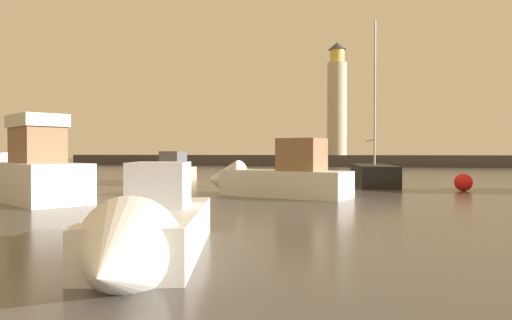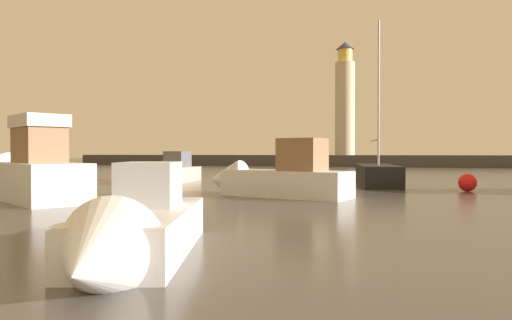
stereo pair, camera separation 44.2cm
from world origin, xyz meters
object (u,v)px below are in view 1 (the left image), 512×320
(motorboat_1, at_px, (270,178))
(motorboat_2, at_px, (146,233))
(mooring_buoy, at_px, (463,182))
(sailboat_moored, at_px, (373,174))
(motorboat_0, at_px, (23,173))
(lighthouse, at_px, (337,102))
(motorboat_4, at_px, (165,173))

(motorboat_1, xyz_separation_m, motorboat_2, (0.76, -13.28, -0.28))
(mooring_buoy, bearing_deg, sailboat_moored, 140.56)
(motorboat_0, height_order, sailboat_moored, sailboat_moored)
(lighthouse, xyz_separation_m, motorboat_4, (-7.84, -40.55, -8.71))
(motorboat_0, xyz_separation_m, sailboat_moored, (14.49, 12.64, -0.44))
(motorboat_2, xyz_separation_m, mooring_buoy, (8.30, 18.27, -0.10))
(motorboat_2, bearing_deg, sailboat_moored, 80.27)
(motorboat_1, bearing_deg, mooring_buoy, 28.80)
(motorboat_0, bearing_deg, motorboat_1, 21.55)
(lighthouse, bearing_deg, motorboat_0, -100.11)
(motorboat_4, relative_size, sailboat_moored, 0.74)
(motorboat_2, relative_size, sailboat_moored, 0.63)
(lighthouse, relative_size, mooring_buoy, 18.15)
(mooring_buoy, bearing_deg, motorboat_2, -114.44)
(motorboat_4, bearing_deg, motorboat_1, -39.46)
(motorboat_0, relative_size, mooring_buoy, 9.72)
(motorboat_0, distance_m, motorboat_4, 11.10)
(motorboat_2, bearing_deg, motorboat_0, 138.90)
(motorboat_0, bearing_deg, mooring_buoy, 25.11)
(motorboat_1, relative_size, motorboat_2, 1.20)
(lighthouse, relative_size, motorboat_0, 1.87)
(motorboat_1, bearing_deg, sailboat_moored, 62.49)
(lighthouse, xyz_separation_m, motorboat_0, (-9.20, -51.56, -8.27))
(motorboat_1, distance_m, motorboat_2, 13.31)
(motorboat_2, height_order, mooring_buoy, motorboat_2)
(lighthouse, height_order, motorboat_2, lighthouse)
(motorboat_0, distance_m, motorboat_1, 10.71)
(lighthouse, distance_m, motorboat_0, 53.02)
(motorboat_2, height_order, sailboat_moored, sailboat_moored)
(motorboat_1, relative_size, mooring_buoy, 8.28)
(sailboat_moored, bearing_deg, motorboat_0, -138.90)
(motorboat_0, bearing_deg, motorboat_4, 82.96)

